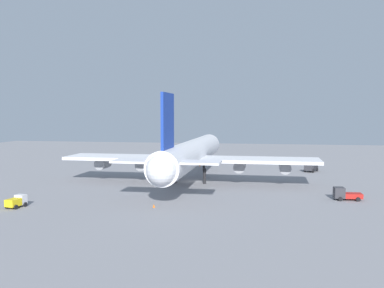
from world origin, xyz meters
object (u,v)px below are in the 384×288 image
object	(u,v)px
pushback_tractor	(345,194)
safety_cone_tail	(154,206)
cargo_airplane	(192,154)
cargo_loader	(311,167)
catering_truck	(17,201)
safety_cone_nose	(200,165)

from	to	relation	value
pushback_tractor	safety_cone_tail	size ratio (longest dim) A/B	8.72
cargo_airplane	pushback_tractor	size ratio (longest dim) A/B	12.35
cargo_airplane	safety_cone_tail	world-z (taller)	cargo_airplane
cargo_loader	cargo_airplane	bearing A→B (deg)	127.38
catering_truck	cargo_loader	size ratio (longest dim) A/B	0.68
cargo_airplane	cargo_loader	world-z (taller)	cargo_airplane
safety_cone_tail	cargo_loader	bearing A→B (deg)	-31.17
cargo_loader	pushback_tractor	size ratio (longest dim) A/B	1.08
safety_cone_tail	cargo_airplane	bearing A→B (deg)	-2.90
catering_truck	pushback_tractor	distance (m)	59.02
pushback_tractor	safety_cone_nose	xyz separation A→B (m)	(45.03, 34.76, -0.75)
safety_cone_nose	cargo_airplane	bearing A→B (deg)	-174.53
cargo_loader	safety_cone_tail	bearing A→B (deg)	148.83
cargo_airplane	cargo_loader	bearing A→B (deg)	-52.62
safety_cone_tail	safety_cone_nose	bearing A→B (deg)	1.33
safety_cone_nose	safety_cone_tail	bearing A→B (deg)	-178.67
catering_truck	cargo_airplane	bearing A→B (deg)	-37.11
cargo_airplane	cargo_loader	distance (m)	37.30
safety_cone_nose	cargo_loader	bearing A→B (deg)	-101.63
safety_cone_nose	safety_cone_tail	size ratio (longest dim) A/B	1.21
cargo_airplane	cargo_loader	size ratio (longest dim) A/B	11.39
cargo_airplane	catering_truck	world-z (taller)	cargo_airplane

